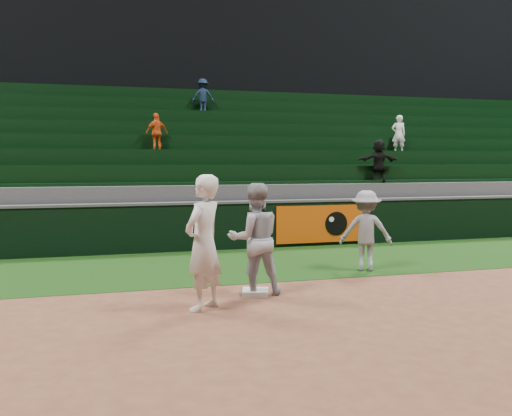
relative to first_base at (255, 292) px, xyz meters
The scene contains 9 objects.
ground 0.32m from the first_base, ahead, with size 70.00×70.00×0.00m, color brown.
foul_grass 2.99m from the first_base, 84.02° to the left, with size 36.00×4.20×0.01m, color black.
upper_deck 18.41m from the first_base, 88.98° to the left, with size 40.00×12.00×12.00m, color black.
first_base is the anchor object (origin of this frame).
first_baseman 1.57m from the first_base, 146.46° to the right, with size 0.76×0.50×2.08m, color silver.
baserunner 0.91m from the first_base, 83.56° to the left, with size 0.93×0.72×1.91m, color #999CA3.
base_coach 3.29m from the first_base, 27.79° to the left, with size 1.08×0.62×1.67m, color gray.
field_wall 5.22m from the first_base, 86.27° to the left, with size 36.00×0.45×1.25m.
stadium_seating 9.10m from the first_base, 88.01° to the left, with size 36.00×5.95×5.07m.
Camera 1 is at (-2.95, -9.15, 2.27)m, focal length 40.00 mm.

